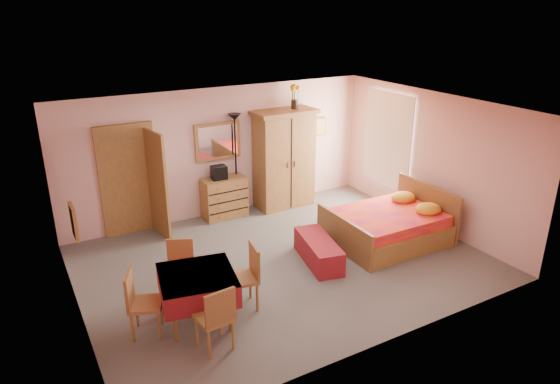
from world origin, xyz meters
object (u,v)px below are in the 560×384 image
floor_lamp (236,164)px  stereo (219,173)px  chair_south (214,317)px  chair_west (146,303)px  wall_mirror (218,141)px  bench (318,251)px  wardrobe (284,159)px  chair_east (242,278)px  chest_of_drawers (224,198)px  sunflower_vase (295,96)px  dining_table (198,298)px  chair_north (180,270)px  bed (387,218)px

floor_lamp → stereo: bearing=-164.3°
chair_south → chair_west: bearing=127.0°
wall_mirror → bench: bearing=-76.9°
chair_south → floor_lamp: bearing=55.5°
wall_mirror → chair_west: bearing=-126.2°
stereo → wardrobe: 1.46m
wall_mirror → chair_south: 4.48m
wall_mirror → chair_east: bearing=-107.5°
chest_of_drawers → wall_mirror: (0.00, 0.21, 1.13)m
wall_mirror → sunflower_vase: sunflower_vase is taller
stereo → dining_table: size_ratio=0.30×
wall_mirror → chair_east: size_ratio=1.00×
bench → sunflower_vase: bearing=67.9°
stereo → sunflower_vase: (1.71, -0.04, 1.36)m
sunflower_vase → stereo: bearing=178.7°
stereo → dining_table: stereo is taller
wall_mirror → chair_north: bearing=-123.2°
chair_south → chair_east: (0.69, 0.65, 0.02)m
chair_west → chair_east: chair_east is taller
chest_of_drawers → wardrobe: wardrobe is taller
chair_north → chair_west: (-0.69, -0.64, 0.03)m
sunflower_vase → chair_south: size_ratio=0.55×
floor_lamp → bed: bearing=-55.6°
floor_lamp → chair_east: size_ratio=2.19×
chair_west → wardrobe: bearing=151.3°
chest_of_drawers → chair_east: chair_east is taller
chair_south → chair_west: (-0.66, 0.71, 0.00)m
wall_mirror → wardrobe: size_ratio=0.46×
bench → chair_east: 1.81m
wall_mirror → bench: size_ratio=0.77×
floor_lamp → wall_mirror: bearing=163.9°
wardrobe → chair_east: size_ratio=2.19×
wall_mirror → chair_south: (-1.78, -3.96, -1.09)m
bed → chair_south: bed is taller
wardrobe → bed: size_ratio=1.03×
wall_mirror → chest_of_drawers: bearing=-89.3°
wardrobe → sunflower_vase: sunflower_vase is taller
wardrobe → chair_west: 4.87m
bed → bench: bearing=-177.9°
chest_of_drawers → chair_west: chair_west is taller
chest_of_drawers → chair_south: bearing=-116.3°
wall_mirror → stereo: (-0.09, -0.22, -0.58)m
bed → chair_west: bed is taller
bed → chair_south: size_ratio=2.22×
wall_mirror → chair_north: wall_mirror is taller
bed → chair_south: bearing=-161.5°
floor_lamp → bench: floor_lamp is taller
stereo → dining_table: (-1.66, -3.11, -0.61)m
stereo → bench: (0.70, -2.53, -0.77)m
sunflower_vase → chair_north: bearing=-145.1°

